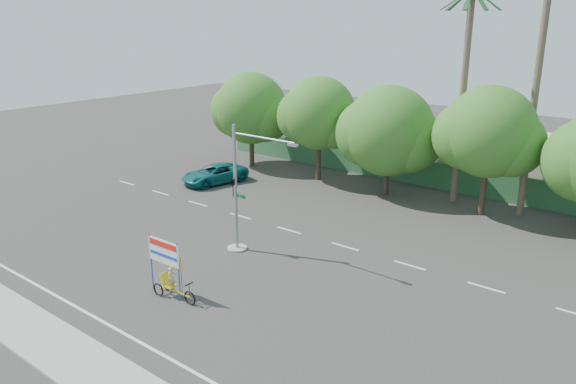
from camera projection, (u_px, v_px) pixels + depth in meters
The scene contains 14 objects.
ground at pixel (218, 288), 26.66m from camera, with size 120.00×120.00×0.00m, color #33302D.
sidewalk_near at pixel (75, 359), 21.05m from camera, with size 50.00×2.40×0.12m, color gray.
fence at pixel (421, 173), 42.41m from camera, with size 38.00×0.08×2.00m, color #336B3D.
building_left at pixel (343, 134), 51.40m from camera, with size 12.00×8.00×4.00m, color beige.
building_right at pixel (550, 168), 40.77m from camera, with size 14.00×8.00×3.60m, color beige.
tree_far_left at pixel (251, 110), 47.00m from camera, with size 7.14×6.00×7.96m.
tree_left at pixel (319, 116), 42.75m from camera, with size 6.66×5.60×8.07m.
tree_center at pixel (388, 133), 39.37m from camera, with size 7.62×6.40×7.85m.
tree_right at pixel (488, 135), 34.98m from camera, with size 6.90×5.80×8.36m.
palm_tall at pixel (541, 49), 33.31m from camera, with size 3.73×3.79×17.45m.
palm_short at pixel (465, 72), 36.47m from camera, with size 3.73×3.79×14.45m.
traffic_signal at pixel (240, 200), 30.06m from camera, with size 4.72×1.10×7.00m.
trike_billboard at pixel (169, 273), 25.56m from camera, with size 2.92×0.67×2.86m.
pickup_truck at pixel (215, 174), 43.14m from camera, with size 2.39×5.18×1.44m, color #0E6063.
Camera 1 is at (17.59, -16.73, 12.41)m, focal length 35.00 mm.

